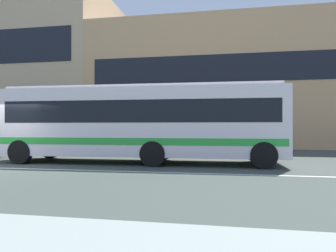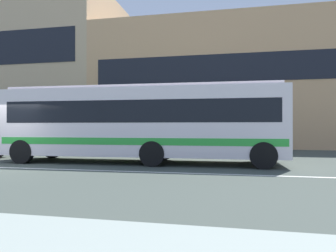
{
  "view_description": "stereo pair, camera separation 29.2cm",
  "coord_description": "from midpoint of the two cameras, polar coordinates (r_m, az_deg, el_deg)",
  "views": [
    {
      "loc": [
        8.68,
        -10.08,
        1.55
      ],
      "look_at": [
        6.43,
        2.43,
        1.59
      ],
      "focal_mm": 32.36,
      "sensor_mm": 36.0,
      "label": 1
    },
    {
      "loc": [
        8.96,
        -10.02,
        1.55
      ],
      "look_at": [
        6.43,
        2.43,
        1.59
      ],
      "focal_mm": 32.36,
      "sensor_mm": 36.0,
      "label": 2
    }
  ],
  "objects": [
    {
      "name": "apartment_block_left",
      "position": [
        36.24,
        -27.98,
        8.44
      ],
      "size": [
        24.09,
        11.84,
        13.93
      ],
      "color": "tan",
      "rests_on": "ground_plane"
    },
    {
      "name": "transit_bus",
      "position": [
        13.14,
        -4.34,
        0.92
      ],
      "size": [
        11.91,
        2.91,
        3.27
      ],
      "color": "silver",
      "rests_on": "ground_plane"
    },
    {
      "name": "hedge_row_far",
      "position": [
        20.06,
        -22.56,
        -3.03
      ],
      "size": [
        20.36,
        1.1,
        1.1
      ],
      "primitive_type": "cube",
      "color": "#2D621C",
      "rests_on": "ground_plane"
    },
    {
      "name": "apartment_block_right",
      "position": [
        27.9,
        14.54,
        6.81
      ],
      "size": [
        24.43,
        11.84,
        9.89
      ],
      "color": "tan",
      "rests_on": "ground_plane"
    }
  ]
}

